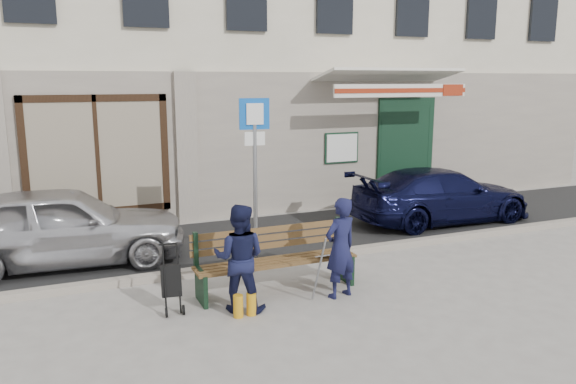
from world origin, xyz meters
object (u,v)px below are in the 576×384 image
car_navy (441,195)px  man (340,248)px  bench (273,261)px  parking_sign (255,153)px  stroller (171,282)px  woman (239,258)px  car_silver (62,226)px

car_navy → man: man is taller
bench → man: size_ratio=1.67×
parking_sign → stroller: 2.80m
car_navy → man: (-4.04, -2.95, 0.13)m
woman → stroller: (-0.85, 0.31, -0.32)m
car_silver → woman: (2.12, -2.90, 0.05)m
car_navy → woman: bearing=118.0°
woman → parking_sign: bearing=-86.6°
bench → woman: size_ratio=1.66×
car_silver → woman: 3.59m
bench → stroller: size_ratio=2.65×
car_silver → car_navy: 7.61m
parking_sign → man: 2.39m
car_navy → car_silver: bearing=90.2°
man → stroller: man is taller
stroller → car_navy: bearing=28.6°
bench → stroller: bench is taller
man → stroller: (-2.30, 0.41, -0.32)m
car_navy → stroller: car_navy is taller
car_navy → bench: car_navy is taller
car_silver → bench: car_silver is taller
car_navy → bench: bearing=117.0°
parking_sign → bench: (-0.27, -1.49, -1.38)m
parking_sign → stroller: parking_sign is taller
woman → stroller: size_ratio=1.60×
parking_sign → bench: 2.05m
car_silver → stroller: (1.27, -2.59, -0.27)m
car_silver → parking_sign: (3.04, -0.96, 1.17)m
man → parking_sign: bearing=-89.7°
car_navy → woman: 6.19m
car_silver → stroller: bearing=-149.7°
bench → woman: 0.83m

